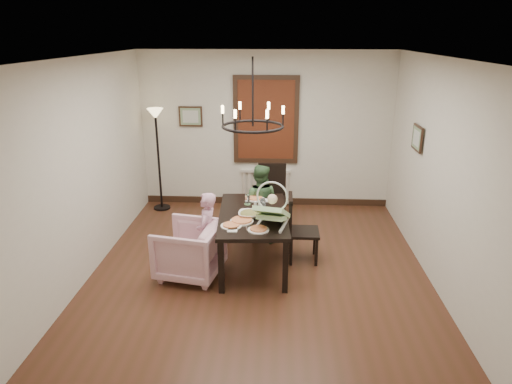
# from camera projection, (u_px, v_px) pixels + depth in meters

# --- Properties ---
(room_shell) EXTENTS (4.51, 5.00, 2.81)m
(room_shell) POSITION_uv_depth(u_px,v_px,m) (261.00, 163.00, 6.18)
(room_shell) COLOR #4D281A
(room_shell) RESTS_ON ground
(dining_table) EXTENTS (1.01, 1.67, 0.76)m
(dining_table) POSITION_uv_depth(u_px,v_px,m) (253.00, 219.00, 6.19)
(dining_table) COLOR black
(dining_table) RESTS_ON room_shell
(chair_far) EXTENTS (0.47, 0.47, 1.05)m
(chair_far) POSITION_uv_depth(u_px,v_px,m) (272.00, 197.00, 7.47)
(chair_far) COLOR black
(chair_far) RESTS_ON room_shell
(chair_right) EXTENTS (0.43, 0.43, 0.97)m
(chair_right) POSITION_uv_depth(u_px,v_px,m) (304.00, 228.00, 6.37)
(chair_right) COLOR black
(chair_right) RESTS_ON room_shell
(armchair) EXTENTS (0.94, 0.93, 0.73)m
(armchair) POSITION_uv_depth(u_px,v_px,m) (189.00, 250.00, 6.00)
(armchair) COLOR #E2ADBF
(armchair) RESTS_ON room_shell
(elderly_woman) EXTENTS (0.27, 0.37, 0.93)m
(elderly_woman) POSITION_uv_depth(u_px,v_px,m) (207.00, 240.00, 6.06)
(elderly_woman) COLOR #C58BA3
(elderly_woman) RESTS_ON room_shell
(seated_man) EXTENTS (0.55, 0.46, 1.01)m
(seated_man) POSITION_uv_depth(u_px,v_px,m) (260.00, 209.00, 7.00)
(seated_man) COLOR #3F623A
(seated_man) RESTS_ON room_shell
(baby_bouncer) EXTENTS (0.55, 0.68, 0.39)m
(baby_bouncer) POSITION_uv_depth(u_px,v_px,m) (272.00, 210.00, 5.75)
(baby_bouncer) COLOR #BDEFA5
(baby_bouncer) RESTS_ON dining_table
(salad_bowl) EXTENTS (0.35, 0.35, 0.09)m
(salad_bowl) POSITION_uv_depth(u_px,v_px,m) (249.00, 214.00, 6.04)
(salad_bowl) COLOR white
(salad_bowl) RESTS_ON dining_table
(pizza_platter) EXTENTS (0.30, 0.30, 0.04)m
(pizza_platter) POSITION_uv_depth(u_px,v_px,m) (242.00, 221.00, 5.88)
(pizza_platter) COLOR tan
(pizza_platter) RESTS_ON dining_table
(drinking_glass) EXTENTS (0.08, 0.08, 0.15)m
(drinking_glass) POSITION_uv_depth(u_px,v_px,m) (263.00, 205.00, 6.26)
(drinking_glass) COLOR silver
(drinking_glass) RESTS_ON dining_table
(window_blinds) EXTENTS (1.00, 0.03, 1.40)m
(window_blinds) POSITION_uv_depth(u_px,v_px,m) (266.00, 120.00, 8.09)
(window_blinds) COLOR #642C14
(window_blinds) RESTS_ON room_shell
(radiator) EXTENTS (0.92, 0.12, 0.62)m
(radiator) POSITION_uv_depth(u_px,v_px,m) (266.00, 186.00, 8.52)
(radiator) COLOR silver
(radiator) RESTS_ON room_shell
(picture_back) EXTENTS (0.42, 0.03, 0.36)m
(picture_back) POSITION_uv_depth(u_px,v_px,m) (191.00, 116.00, 8.15)
(picture_back) COLOR black
(picture_back) RESTS_ON room_shell
(picture_right) EXTENTS (0.03, 0.42, 0.36)m
(picture_right) POSITION_uv_depth(u_px,v_px,m) (417.00, 138.00, 6.49)
(picture_right) COLOR black
(picture_right) RESTS_ON room_shell
(floor_lamp) EXTENTS (0.30, 0.30, 1.80)m
(floor_lamp) POSITION_uv_depth(u_px,v_px,m) (159.00, 161.00, 8.12)
(floor_lamp) COLOR black
(floor_lamp) RESTS_ON room_shell
(chandelier) EXTENTS (0.80, 0.80, 0.04)m
(chandelier) POSITION_uv_depth(u_px,v_px,m) (253.00, 126.00, 5.77)
(chandelier) COLOR black
(chandelier) RESTS_ON room_shell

